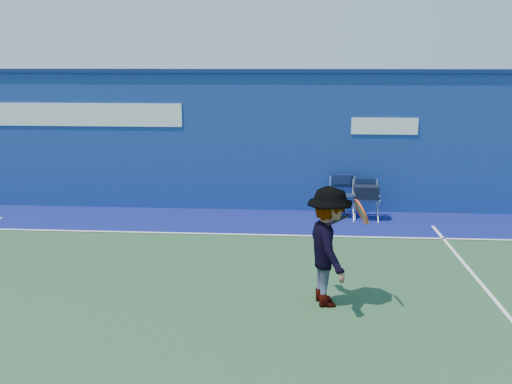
# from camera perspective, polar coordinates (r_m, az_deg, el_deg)

# --- Properties ---
(ground) EXTENTS (80.00, 80.00, 0.00)m
(ground) POSITION_cam_1_polar(r_m,az_deg,el_deg) (7.58, -9.28, -11.94)
(ground) COLOR #284B2B
(ground) RESTS_ON ground
(stadium_wall) EXTENTS (24.00, 0.50, 3.08)m
(stadium_wall) POSITION_cam_1_polar(r_m,az_deg,el_deg) (12.08, -4.06, 5.53)
(stadium_wall) COLOR navy
(stadium_wall) RESTS_ON ground
(out_of_bounds_strip) EXTENTS (24.00, 1.80, 0.01)m
(out_of_bounds_strip) POSITION_cam_1_polar(r_m,az_deg,el_deg) (11.35, -4.66, -3.02)
(out_of_bounds_strip) COLOR navy
(out_of_bounds_strip) RESTS_ON ground
(court_lines) EXTENTS (24.00, 12.00, 0.01)m
(court_lines) POSITION_cam_1_polar(r_m,az_deg,el_deg) (8.11, -8.32, -10.06)
(court_lines) COLOR white
(court_lines) RESTS_ON out_of_bounds_strip
(directors_chair_left) EXTENTS (0.52, 0.48, 0.87)m
(directors_chair_left) POSITION_cam_1_polar(r_m,az_deg,el_deg) (11.68, 9.08, -1.21)
(directors_chair_left) COLOR silver
(directors_chair_left) RESTS_ON ground
(directors_chair_right) EXTENTS (0.50, 0.45, 0.84)m
(directors_chair_right) POSITION_cam_1_polar(r_m,az_deg,el_deg) (11.54, 11.45, -1.18)
(directors_chair_right) COLOR silver
(directors_chair_right) RESTS_ON ground
(water_bottle) EXTENTS (0.07, 0.07, 0.27)m
(water_bottle) POSITION_cam_1_polar(r_m,az_deg,el_deg) (11.47, 7.01, -2.22)
(water_bottle) COLOR white
(water_bottle) RESTS_ON ground
(tennis_player) EXTENTS (0.94, 1.17, 1.64)m
(tennis_player) POSITION_cam_1_polar(r_m,az_deg,el_deg) (7.37, 7.66, -5.72)
(tennis_player) COLOR #EA4738
(tennis_player) RESTS_ON ground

